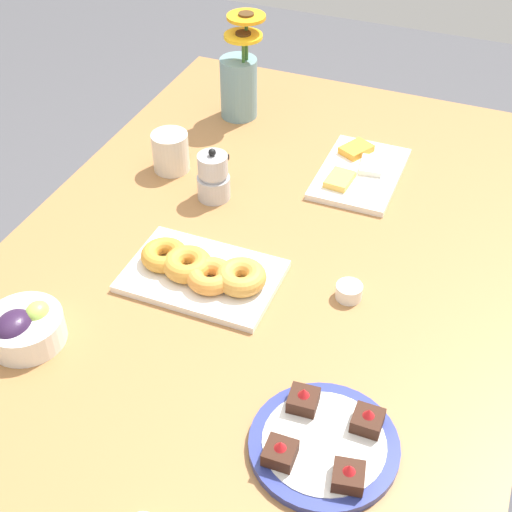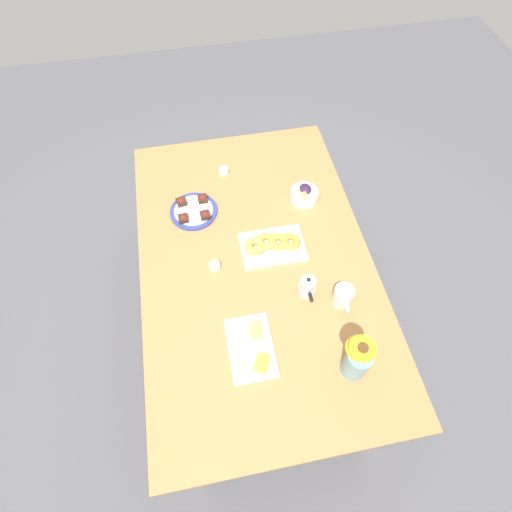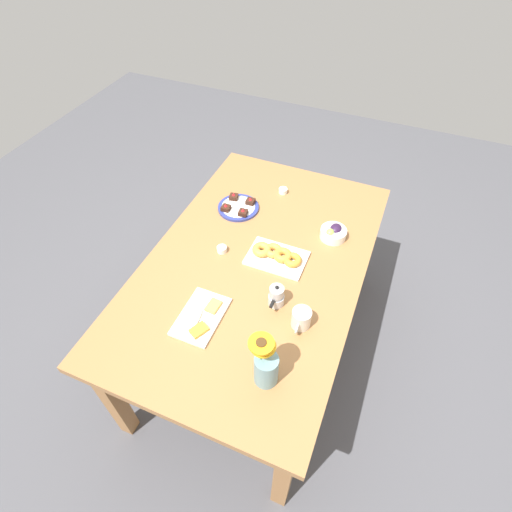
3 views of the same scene
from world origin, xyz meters
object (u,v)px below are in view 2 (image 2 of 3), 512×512
dining_table (256,271)px  coffee_mug (343,296)px  croissant_platter (272,244)px  dessert_plate (194,211)px  jam_cup_berry (215,265)px  jam_cup_honey (224,171)px  moka_pot (307,287)px  flower_vase (357,362)px  grape_bowl (304,194)px  cheese_platter (252,348)px

dining_table → coffee_mug: (0.26, 0.31, 0.13)m
croissant_platter → dessert_plate: dessert_plate is taller
coffee_mug → jam_cup_berry: 0.55m
dining_table → dessert_plate: 0.41m
croissant_platter → jam_cup_honey: bearing=-163.6°
jam_cup_berry → coffee_mug: bearing=62.1°
dining_table → moka_pot: bearing=42.2°
jam_cup_honey → flower_vase: size_ratio=0.18×
grape_bowl → coffee_mug: bearing=1.2°
dessert_plate → dining_table: bearing=36.4°
jam_cup_berry → flower_vase: 0.70m
croissant_platter → jam_cup_honey: croissant_platter is taller
coffee_mug → flower_vase: 0.28m
grape_bowl → croissant_platter: 0.32m
cheese_platter → dining_table: bearing=166.7°
coffee_mug → jam_cup_honey: (-0.80, -0.37, -0.03)m
coffee_mug → jam_cup_honey: coffee_mug is taller
cheese_platter → dessert_plate: bearing=-168.3°
flower_vase → grape_bowl: bearing=177.6°
jam_cup_honey → flower_vase: flower_vase is taller
dessert_plate → grape_bowl: bearing=88.2°
dining_table → croissant_platter: 0.15m
dessert_plate → flower_vase: size_ratio=0.85×
coffee_mug → jam_cup_honey: 0.88m
flower_vase → cheese_platter: bearing=-112.9°
jam_cup_berry → flower_vase: bearing=39.4°
coffee_mug → cheese_platter: (0.13, -0.40, -0.04)m
coffee_mug → dessert_plate: size_ratio=0.52×
dessert_plate → moka_pot: 0.66m
grape_bowl → cheese_platter: bearing=-29.2°
moka_pot → dessert_plate: bearing=-141.3°
flower_vase → moka_pot: 0.35m
croissant_platter → flower_vase: bearing=16.6°
grape_bowl → moka_pot: moka_pot is taller
jam_cup_berry → croissant_platter: bearing=102.0°
cheese_platter → jam_cup_honey: 0.93m
coffee_mug → flower_vase: (0.28, -0.05, 0.05)m
coffee_mug → croissant_platter: coffee_mug is taller
croissant_platter → jam_cup_berry: (0.06, -0.26, -0.01)m
coffee_mug → croissant_platter: (-0.31, -0.22, -0.02)m
dessert_plate → jam_cup_berry: bearing=10.1°
jam_cup_honey → dessert_plate: size_ratio=0.22×
grape_bowl → jam_cup_berry: grape_bowl is taller
dining_table → jam_cup_berry: size_ratio=33.33×
jam_cup_honey → dessert_plate: 0.28m
grape_bowl → croissant_platter: grape_bowl is taller
grape_bowl → flower_vase: bearing=-2.4°
coffee_mug → moka_pot: (-0.06, -0.13, 0.00)m
grape_bowl → dessert_plate: 0.53m
coffee_mug → jam_cup_honey: size_ratio=2.41×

